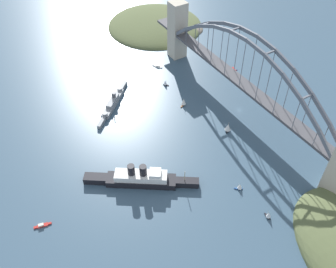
{
  "coord_description": "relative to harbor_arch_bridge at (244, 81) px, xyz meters",
  "views": [
    {
      "loc": [
        -192.45,
        196.81,
        227.36
      ],
      "look_at": [
        0.0,
        79.31,
        8.0
      ],
      "focal_mm": 39.58,
      "sensor_mm": 36.0,
      "label": 1
    }
  ],
  "objects": [
    {
      "name": "ground_plane",
      "position": [
        -0.0,
        -0.0,
        -32.79
      ],
      "size": [
        1400.0,
        1400.0,
        0.0
      ],
      "primitive_type": "plane",
      "color": "#385166"
    },
    {
      "name": "harbor_arch_bridge",
      "position": [
        0.0,
        0.0,
        0.0
      ],
      "size": [
        284.68,
        16.19,
        76.9
      ],
      "color": "#BCB29E",
      "rests_on": "ground"
    },
    {
      "name": "headland_east_shore",
      "position": [
        181.72,
        -15.07,
        -32.79
      ],
      "size": [
        119.25,
        117.08,
        17.49
      ],
      "color": "#515B38",
      "rests_on": "ground"
    },
    {
      "name": "ocean_liner",
      "position": [
        -28.48,
        121.35,
        -27.39
      ],
      "size": [
        56.41,
        77.39,
        19.59
      ],
      "color": "black",
      "rests_on": "ground"
    },
    {
      "name": "naval_cruiser",
      "position": [
        69.13,
        98.61,
        -29.93
      ],
      "size": [
        51.16,
        53.53,
        16.77
      ],
      "color": "gray",
      "rests_on": "ground"
    },
    {
      "name": "seaplane_taxiing_near_bridge",
      "position": [
        50.41,
        -32.99,
        -30.57
      ],
      "size": [
        11.56,
        8.82,
        5.07
      ],
      "color": "#B7B7B2",
      "rests_on": "ground"
    },
    {
      "name": "small_boat_1",
      "position": [
        69.61,
        40.03,
        -29.78
      ],
      "size": [
        5.47,
        5.07,
        6.48
      ],
      "color": "black",
      "rests_on": "ground"
    },
    {
      "name": "small_boat_2",
      "position": [
        -103.31,
        58.62,
        -29.7
      ],
      "size": [
        6.23,
        3.61,
        6.63
      ],
      "color": "black",
      "rests_on": "ground"
    },
    {
      "name": "small_boat_3",
      "position": [
        -26.05,
        198.69,
        -31.99
      ],
      "size": [
        4.16,
        12.3,
        2.28
      ],
      "color": "#B2231E",
      "rests_on": "ground"
    },
    {
      "name": "small_boat_4",
      "position": [
        33.29,
        41.52,
        -28.96
      ],
      "size": [
        5.69,
        7.45,
        8.14
      ],
      "color": "brown",
      "rests_on": "ground"
    },
    {
      "name": "small_boat_5",
      "position": [
        -72.75,
        59.83,
        -29.91
      ],
      "size": [
        5.06,
        6.15,
        6.06
      ],
      "color": "#234C8C",
      "rests_on": "ground"
    },
    {
      "name": "small_boat_6",
      "position": [
        -16.9,
        27.59,
        -28.63
      ],
      "size": [
        8.0,
        8.48,
        8.83
      ],
      "color": "black",
      "rests_on": "ground"
    },
    {
      "name": "small_boat_7",
      "position": [
        102.38,
        30.18,
        -32.09
      ],
      "size": [
        10.69,
        7.43,
        1.99
      ],
      "color": "silver",
      "rests_on": "ground"
    }
  ]
}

